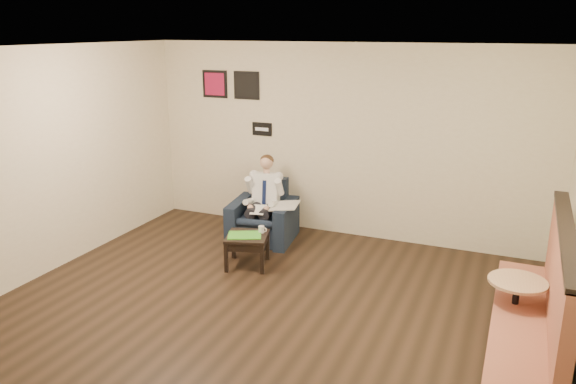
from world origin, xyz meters
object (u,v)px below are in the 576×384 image
at_px(smartphone, 253,231).
at_px(green_folder, 245,235).
at_px(armchair, 263,212).
at_px(side_table, 247,250).
at_px(cafe_table, 514,312).
at_px(coffee_mug, 261,229).
at_px(banquette, 529,295).
at_px(seated_man, 260,204).

bearing_deg(smartphone, green_folder, -103.96).
bearing_deg(armchair, smartphone, -82.18).
xyz_separation_m(green_folder, smartphone, (0.02, 0.18, -0.00)).
bearing_deg(smartphone, side_table, -97.35).
bearing_deg(smartphone, cafe_table, -21.01).
bearing_deg(coffee_mug, green_folder, -129.73).
bearing_deg(smartphone, coffee_mug, -7.10).
bearing_deg(cafe_table, banquette, -65.97).
bearing_deg(side_table, green_folder, -129.73).
height_order(side_table, banquette, banquette).
relative_size(armchair, cafe_table, 1.30).
xyz_separation_m(armchair, banquette, (3.56, -1.83, 0.22)).
xyz_separation_m(smartphone, cafe_table, (3.24, -0.83, -0.09)).
distance_m(side_table, smartphone, 0.27).
xyz_separation_m(banquette, cafe_table, (-0.10, 0.22, -0.31)).
xyz_separation_m(side_table, smartphone, (0.00, 0.16, 0.22)).
relative_size(side_table, banquette, 0.20).
relative_size(coffee_mug, banquette, 0.04).
bearing_deg(coffee_mug, cafe_table, -14.98).
xyz_separation_m(armchair, smartphone, (0.22, -0.77, 0.00)).
bearing_deg(armchair, banquette, -35.25).
height_order(armchair, cafe_table, armchair).
bearing_deg(seated_man, smartphone, -80.92).
bearing_deg(coffee_mug, banquette, -18.22).
xyz_separation_m(green_folder, banquette, (3.36, -0.87, 0.22)).
distance_m(seated_man, banquette, 3.94).
bearing_deg(seated_man, coffee_mug, -71.43).
height_order(seated_man, cafe_table, seated_man).
bearing_deg(green_folder, coffee_mug, 50.27).
xyz_separation_m(coffee_mug, banquette, (3.21, -1.06, 0.18)).
relative_size(armchair, green_folder, 2.09).
bearing_deg(banquette, seated_man, 154.12).
distance_m(coffee_mug, cafe_table, 3.22).
xyz_separation_m(coffee_mug, smartphone, (-0.13, 0.00, -0.04)).
distance_m(side_table, banquette, 3.49).
xyz_separation_m(green_folder, cafe_table, (3.26, -0.65, -0.09)).
xyz_separation_m(green_folder, coffee_mug, (0.15, 0.18, 0.04)).
distance_m(armchair, banquette, 4.01).
relative_size(side_table, smartphone, 3.93).
relative_size(seated_man, green_folder, 2.77).
xyz_separation_m(armchair, seated_man, (0.02, -0.11, 0.16)).
relative_size(armchair, side_table, 1.71).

